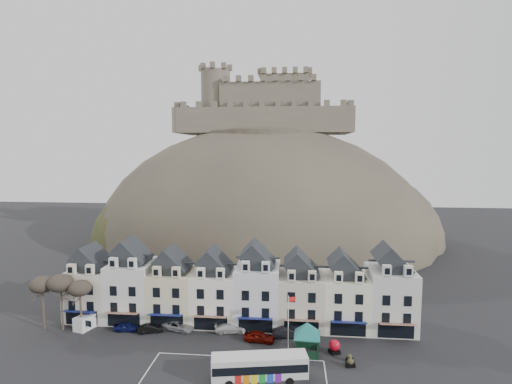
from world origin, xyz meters
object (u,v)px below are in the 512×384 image
red_buoy (334,346)px  flagpole (289,318)px  car_maroon (259,336)px  car_white (230,328)px  car_navy (127,327)px  car_silver (178,326)px  car_black (151,328)px  bus_shelter (307,329)px  car_charcoal (288,332)px  bus (259,367)px  white_van (89,320)px

red_buoy → flagpole: 7.05m
car_maroon → car_white: bearing=68.2°
car_navy → car_silver: 7.79m
car_black → car_white: 11.99m
car_maroon → bus_shelter: bearing=-106.5°
bus_shelter → car_maroon: bearing=159.8°
flagpole → red_buoy: bearing=-7.9°
flagpole → car_silver: flagpole is taller
car_charcoal → bus_shelter: bearing=-156.8°
red_buoy → car_black: size_ratio=0.50×
bus → car_maroon: size_ratio=2.65×
flagpole → car_white: (-8.81, 3.95, -3.60)m
car_silver → car_charcoal: car_charcoal is taller
car_navy → car_white: car_white is taller
car_charcoal → car_black: bearing=84.8°
white_van → car_white: white_van is taller
bus → car_maroon: 9.77m
red_buoy → car_charcoal: red_buoy is taller
bus_shelter → car_black: 23.73m
red_buoy → car_navy: red_buoy is taller
bus → car_navy: bearing=142.0°
bus → bus_shelter: size_ratio=1.67×
bus_shelter → flagpole: 2.96m
car_navy → car_maroon: 20.36m
red_buoy → white_van: (-37.06, 4.58, 0.08)m
flagpole → white_van: flagpole is taller
red_buoy → car_white: (-14.96, 4.80, -0.28)m
car_maroon → bus: bearing=-168.0°
white_van → car_white: size_ratio=1.05×
bus → bus_shelter: bearing=39.2°
car_charcoal → bus: bearing=158.0°
car_maroon → flagpole: bearing=-102.1°
bus_shelter → car_navy: size_ratio=1.87×
car_silver → car_maroon: bearing=-85.8°
white_van → car_black: white_van is taller
bus_shelter → car_silver: 20.20m
car_silver → car_maroon: 12.84m
bus_shelter → car_charcoal: bus_shelter is taller
car_navy → car_maroon: car_maroon is taller
white_van → car_charcoal: white_van is taller
bus → flagpole: bearing=57.5°
bus → car_charcoal: bus is taller
flagpole → car_black: size_ratio=1.98×
white_van → car_navy: 6.43m
flagpole → bus: bearing=-112.2°
car_navy → car_silver: size_ratio=0.76×
white_van → car_silver: 14.09m
car_black → red_buoy: bearing=-116.2°
bus → car_black: bearing=137.5°
car_charcoal → flagpole: bearing=176.7°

